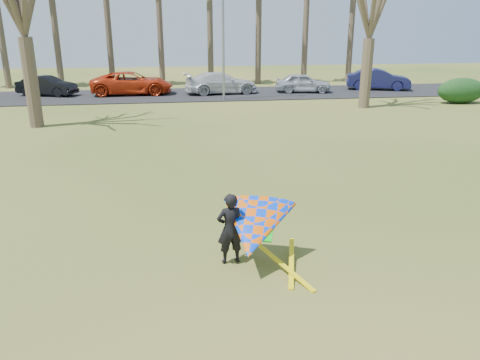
{
  "coord_description": "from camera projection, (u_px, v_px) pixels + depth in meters",
  "views": [
    {
      "loc": [
        -1.64,
        -8.67,
        4.66
      ],
      "look_at": [
        0.0,
        2.0,
        1.1
      ],
      "focal_mm": 35.0,
      "sensor_mm": 36.0,
      "label": 1
    }
  ],
  "objects": [
    {
      "name": "ground",
      "position": [
        254.0,
        259.0,
        9.83
      ],
      "size": [
        100.0,
        100.0,
        0.0
      ],
      "primitive_type": "plane",
      "color": "#285011",
      "rests_on": "ground"
    },
    {
      "name": "parking_strip",
      "position": [
        191.0,
        95.0,
        33.29
      ],
      "size": [
        46.0,
        7.0,
        0.06
      ],
      "primitive_type": "cube",
      "color": "black",
      "rests_on": "ground"
    },
    {
      "name": "streetlight",
      "position": [
        226.0,
        29.0,
        29.4
      ],
      "size": [
        2.28,
        0.18,
        8.0
      ],
      "color": "gray",
      "rests_on": "ground"
    },
    {
      "name": "hedge_near",
      "position": [
        462.0,
        91.0,
        29.49
      ],
      "size": [
        3.18,
        1.44,
        1.59
      ],
      "primitive_type": "ellipsoid",
      "color": "#133513",
      "rests_on": "ground"
    },
    {
      "name": "car_1",
      "position": [
        47.0,
        86.0,
        32.37
      ],
      "size": [
        4.32,
        2.72,
        1.34
      ],
      "primitive_type": "imported",
      "rotation": [
        0.0,
        0.0,
        1.22
      ],
      "color": "black",
      "rests_on": "parking_strip"
    },
    {
      "name": "car_2",
      "position": [
        132.0,
        83.0,
        32.93
      ],
      "size": [
        5.69,
        2.63,
        1.58
      ],
      "primitive_type": "imported",
      "rotation": [
        0.0,
        0.0,
        1.57
      ],
      "color": "red",
      "rests_on": "parking_strip"
    },
    {
      "name": "car_3",
      "position": [
        221.0,
        83.0,
        33.33
      ],
      "size": [
        5.37,
        2.71,
        1.5
      ],
      "primitive_type": "imported",
      "rotation": [
        0.0,
        0.0,
        1.69
      ],
      "color": "silver",
      "rests_on": "parking_strip"
    },
    {
      "name": "car_4",
      "position": [
        303.0,
        83.0,
        34.02
      ],
      "size": [
        4.21,
        2.24,
        1.36
      ],
      "primitive_type": "imported",
      "rotation": [
        0.0,
        0.0,
        1.41
      ],
      "color": "#A8ADB6",
      "rests_on": "parking_strip"
    },
    {
      "name": "car_5",
      "position": [
        378.0,
        79.0,
        35.44
      ],
      "size": [
        4.97,
        3.12,
        1.55
      ],
      "primitive_type": "imported",
      "rotation": [
        0.0,
        0.0,
        1.23
      ],
      "color": "#171945",
      "rests_on": "parking_strip"
    },
    {
      "name": "kite_flyer",
      "position": [
        252.0,
        228.0,
        9.29
      ],
      "size": [
        2.13,
        2.39,
        2.02
      ],
      "color": "black",
      "rests_on": "ground"
    }
  ]
}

